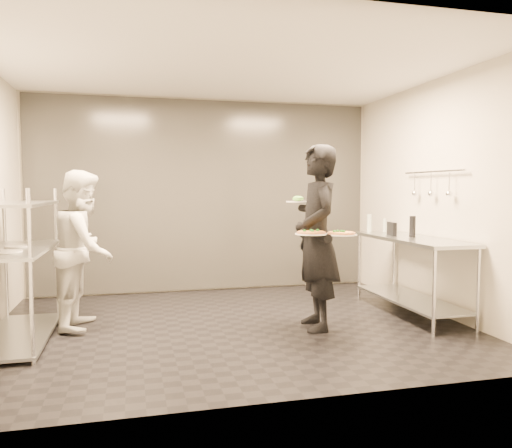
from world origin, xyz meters
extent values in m
cube|color=black|center=(0.00, 0.00, 0.00)|extent=(5.00, 4.00, 0.00)
cube|color=silver|center=(0.00, 0.00, 2.80)|extent=(5.00, 4.00, 0.00)
cube|color=beige|center=(0.00, 2.00, 1.40)|extent=(5.00, 0.00, 2.80)
cube|color=beige|center=(0.00, -2.00, 1.40)|extent=(5.00, 0.00, 2.80)
cube|color=beige|center=(2.50, 0.00, 1.40)|extent=(0.00, 4.00, 2.80)
cube|color=white|center=(0.00, 1.97, 1.40)|extent=(4.90, 0.04, 2.74)
cylinder|color=silver|center=(-2.42, 0.77, 0.75)|extent=(0.04, 0.04, 1.50)
cylinder|color=silver|center=(-1.88, -0.77, 0.75)|extent=(0.04, 0.04, 1.50)
cylinder|color=silver|center=(-1.88, 0.77, 0.75)|extent=(0.04, 0.04, 1.50)
cube|color=#9EA5A8|center=(-2.15, 0.00, 0.05)|extent=(0.60, 1.60, 0.03)
cube|color=#9EA5A8|center=(-2.15, 0.00, 0.90)|extent=(0.60, 1.60, 0.03)
cube|color=#9EA5A8|center=(-2.15, 0.00, 1.35)|extent=(0.60, 1.60, 0.03)
cylinder|color=white|center=(-2.15, -0.35, 0.93)|extent=(0.26, 0.26, 0.01)
cylinder|color=white|center=(-2.15, 0.10, 0.93)|extent=(0.26, 0.26, 0.01)
cylinder|color=silver|center=(1.92, -0.86, 0.45)|extent=(0.04, 0.04, 0.90)
cylinder|color=silver|center=(1.92, 0.86, 0.45)|extent=(0.04, 0.04, 0.90)
cylinder|color=silver|center=(2.44, -0.86, 0.45)|extent=(0.04, 0.04, 0.90)
cylinder|color=silver|center=(2.44, 0.86, 0.45)|extent=(0.04, 0.04, 0.90)
cube|color=#9EA5A8|center=(2.18, 0.00, 0.18)|extent=(0.57, 1.71, 0.03)
cube|color=#9EA5A8|center=(2.18, 0.00, 0.90)|extent=(0.60, 1.80, 0.04)
cylinder|color=silver|center=(2.44, 0.00, 1.70)|extent=(0.02, 1.20, 0.02)
cylinder|color=silver|center=(2.42, -0.35, 1.57)|extent=(0.01, 0.01, 0.22)
sphere|color=silver|center=(2.42, -0.35, 1.44)|extent=(0.07, 0.07, 0.07)
cylinder|color=silver|center=(2.42, 0.00, 1.57)|extent=(0.01, 0.01, 0.22)
sphere|color=silver|center=(2.42, 0.00, 1.44)|extent=(0.07, 0.07, 0.07)
cylinder|color=silver|center=(2.42, 0.35, 1.57)|extent=(0.01, 0.01, 0.22)
sphere|color=silver|center=(2.42, 0.35, 1.44)|extent=(0.07, 0.07, 0.07)
imported|color=black|center=(0.86, -0.30, 0.98)|extent=(0.52, 0.75, 1.96)
imported|color=silver|center=(-1.55, 0.38, 0.85)|extent=(0.75, 0.90, 1.69)
cylinder|color=white|center=(0.70, -0.55, 1.04)|extent=(0.33, 0.33, 0.01)
cylinder|color=#AA693D|center=(0.70, -0.55, 1.05)|extent=(0.29, 0.29, 0.02)
cylinder|color=#C75D1A|center=(0.70, -0.55, 1.06)|extent=(0.26, 0.26, 0.01)
sphere|color=#176116|center=(0.70, -0.55, 1.07)|extent=(0.04, 0.04, 0.04)
cylinder|color=white|center=(1.03, -0.55, 1.03)|extent=(0.32, 0.32, 0.01)
cylinder|color=#AA693D|center=(1.03, -0.55, 1.04)|extent=(0.29, 0.29, 0.02)
cylinder|color=#C75D1A|center=(1.03, -0.55, 1.05)|extent=(0.25, 0.25, 0.01)
sphere|color=#176116|center=(1.03, -0.55, 1.06)|extent=(0.04, 0.04, 0.04)
cylinder|color=white|center=(0.74, -0.04, 1.35)|extent=(0.27, 0.27, 0.01)
ellipsoid|color=#2D6A1A|center=(0.74, -0.04, 1.39)|extent=(0.13, 0.13, 0.07)
cube|color=black|center=(2.06, 0.26, 1.00)|extent=(0.09, 0.24, 0.17)
cylinder|color=#92A094|center=(2.03, 0.80, 1.04)|extent=(0.07, 0.07, 0.24)
cylinder|color=#92A094|center=(2.26, 0.80, 1.01)|extent=(0.05, 0.05, 0.18)
cylinder|color=black|center=(2.21, 0.04, 1.05)|extent=(0.07, 0.07, 0.25)
camera|label=1|loc=(-1.05, -5.26, 1.49)|focal=35.00mm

